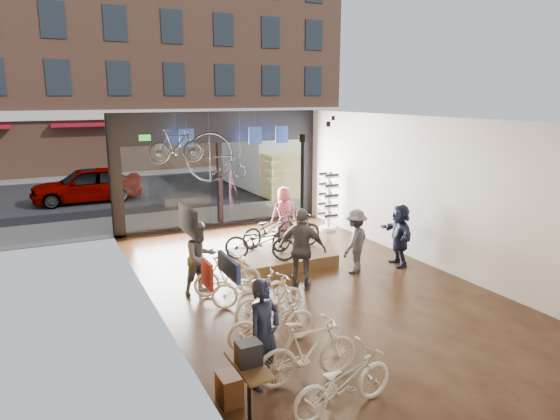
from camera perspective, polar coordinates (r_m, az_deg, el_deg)
ground_plane at (r=11.87m, az=3.07°, el=-8.42°), size 7.00×12.00×0.04m
ceiling at (r=11.07m, az=3.31°, el=10.43°), size 7.00×12.00×0.04m
wall_left at (r=10.11m, az=-14.50°, el=-1.22°), size 0.04×12.00×3.80m
wall_right at (r=13.37m, az=16.47°, el=2.06°), size 0.04×12.00×3.80m
wall_back at (r=6.95m, az=28.58°, el=-8.93°), size 7.00×0.04×3.80m
storefront at (r=16.72m, az=-6.96°, el=4.60°), size 7.00×0.26×3.80m
exit_sign at (r=15.85m, az=-15.21°, el=7.97°), size 0.35×0.06×0.18m
street_road at (r=25.59m, az=-13.56°, el=2.89°), size 30.00×18.00×0.02m
sidewalk_near at (r=18.19m, az=-8.05°, el=-0.67°), size 30.00×2.40×0.12m
sidewalk_far at (r=29.45m, az=-15.31°, el=4.21°), size 30.00×2.00×0.12m
opposite_building at (r=31.71m, az=-17.01°, el=17.30°), size 26.00×5.00×14.00m
street_car at (r=21.99m, az=-21.23°, el=2.73°), size 4.30×1.73×1.46m
box_truck at (r=22.94m, az=-1.19°, el=5.69°), size 2.37×7.12×2.80m
floor_bike_0 at (r=7.35m, az=7.22°, el=-18.86°), size 1.73×0.75×0.88m
floor_bike_1 at (r=7.89m, az=3.26°, el=-15.79°), size 1.72×0.58×1.02m
floor_bike_2 at (r=8.95m, az=-0.95°, el=-12.66°), size 1.67×0.62×0.87m
floor_bike_3 at (r=9.76m, az=-1.20°, el=-10.17°), size 1.61×0.68×0.94m
floor_bike_4 at (r=10.45m, az=-3.38°, el=-8.85°), size 1.71×1.01×0.85m
floor_bike_5 at (r=11.09m, az=-6.01°, el=-7.43°), size 1.55×0.63×0.90m
display_platform at (r=13.18m, az=0.24°, el=-5.42°), size 2.40×1.80×0.30m
display_bike_left at (r=12.36m, az=-2.28°, el=-3.67°), size 1.84×1.47×0.94m
display_bike_mid at (r=13.24m, az=1.90°, el=-2.45°), size 1.69×0.77×0.98m
display_bike_right at (r=13.54m, az=-1.23°, el=-2.19°), size 1.88×1.00×0.94m
customer_0 at (r=7.64m, az=-1.84°, el=-13.91°), size 0.73×0.63×1.70m
customer_1 at (r=11.14m, az=-9.07°, el=-5.43°), size 0.95×0.83×1.64m
customer_2 at (r=11.23m, az=2.52°, el=-4.51°), size 1.14×1.04×1.87m
customer_3 at (r=12.45m, az=8.59°, el=-3.54°), size 1.19×1.04×1.60m
customer_4 at (r=15.11m, az=0.47°, el=-0.39°), size 0.86×0.62×1.63m
customer_5 at (r=13.17m, az=13.50°, el=-2.80°), size 0.82×1.57×1.62m
sunglasses_rack at (r=16.24m, az=5.54°, el=0.98°), size 0.59×0.50×1.90m
wall_merch at (r=7.13m, az=-7.08°, el=-12.07°), size 0.40×2.40×2.60m
penny_farthing at (r=14.89m, az=-6.91°, el=5.91°), size 1.79×0.06×1.43m
hung_bike at (r=14.34m, az=-11.80°, el=7.17°), size 1.59×0.46×0.95m
jersey_left at (r=15.45m, az=-10.60°, el=8.09°), size 0.45×0.03×0.55m
jersey_mid at (r=16.20m, az=-2.84°, el=8.50°), size 0.45×0.03×0.55m
jersey_right at (r=16.60m, az=0.19°, el=8.63°), size 0.45×0.03×0.55m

